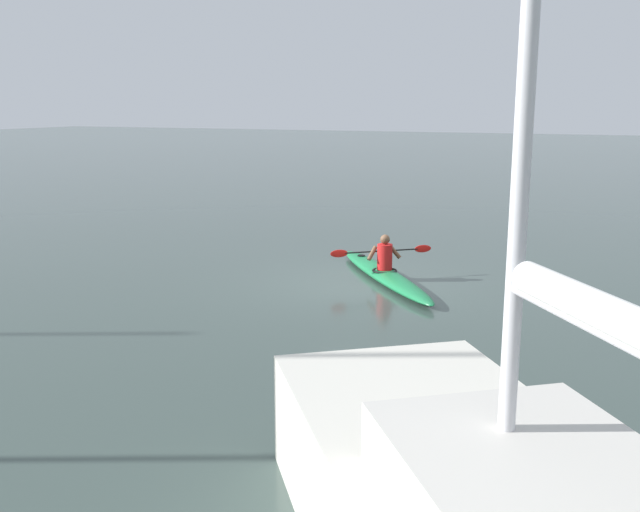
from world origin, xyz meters
The scene contains 3 objects.
ground_plane centered at (0.00, 0.00, 0.00)m, with size 160.00×160.00×0.00m, color #384742.
kayak centered at (-0.29, -0.50, 0.12)m, with size 3.75×4.40×0.24m.
kayaker centered at (-0.30, -0.49, 0.58)m, with size 1.86×1.53×0.78m.
Camera 1 is at (-5.18, 14.20, 3.84)m, focal length 40.44 mm.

